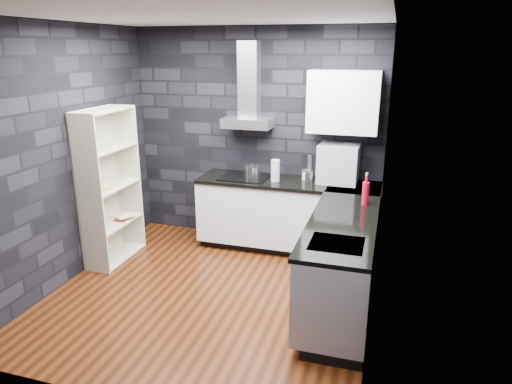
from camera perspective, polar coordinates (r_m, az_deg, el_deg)
The scene contains 28 objects.
ground at distance 4.88m, azimuth -5.59°, elevation -12.46°, with size 3.20×3.20×0.00m, color #481E0B.
ceiling at distance 4.24m, azimuth -6.74°, elevation 21.03°, with size 3.20×3.20×0.00m, color white.
wall_back at distance 5.86m, azimuth 0.03°, elevation 6.89°, with size 3.20×0.05×2.70m, color black.
wall_front at distance 3.01m, azimuth -18.09°, elevation -4.47°, with size 3.20×0.05×2.70m, color black.
wall_left at distance 5.21m, azimuth -22.90°, elevation 4.13°, with size 0.05×3.20×2.70m, color black.
wall_right at distance 4.04m, azimuth 15.67°, elevation 1.33°, with size 0.05×3.20×2.70m, color black.
toekick_back at distance 5.87m, azimuth 3.93°, elevation -6.48°, with size 2.18×0.50×0.10m, color black.
toekick_right at distance 4.66m, azimuth 10.78°, elevation -13.55°, with size 0.50×1.78×0.10m, color black.
counter_back_cab at distance 5.67m, azimuth 3.93°, elevation -2.67°, with size 2.20×0.60×0.76m, color white.
counter_right_cab at distance 4.46m, azimuth 10.57°, elevation -8.76°, with size 0.60×1.80×0.76m, color white.
counter_back_top at distance 5.53m, azimuth 3.99°, elevation 1.19°, with size 2.20×0.62×0.04m, color black.
counter_right_top at distance 4.30m, azimuth 10.74°, elevation -3.96°, with size 0.62×1.80×0.04m, color black.
counter_corner_top at distance 5.43m, azimuth 12.26°, elevation 0.51°, with size 0.62×0.62×0.04m, color black.
hood_body at distance 5.66m, azimuth -1.04°, elevation 8.65°, with size 0.60×0.34×0.12m, color #BABABF.
hood_chimney at distance 5.67m, azimuth -0.84°, elevation 13.86°, with size 0.24×0.20×0.90m, color #BABABF.
upper_cabinet at distance 5.38m, azimuth 10.90°, elevation 11.00°, with size 0.80×0.35×0.70m, color white.
cooktop at distance 5.68m, azimuth -1.40°, elevation 1.92°, with size 0.58×0.50×0.01m, color black.
sink_rim at distance 3.84m, azimuth 10.05°, elevation -6.41°, with size 0.44×0.40×0.01m, color #BABABF.
pot at distance 5.66m, azimuth -0.48°, elevation 2.56°, with size 0.20×0.20×0.12m, color #BDBCC1.
glass_vase at distance 5.48m, azimuth 2.43°, elevation 2.70°, with size 0.11×0.11×0.26m, color silver.
storage_jar at distance 5.59m, azimuth 6.23°, elevation 2.09°, with size 0.09×0.09×0.11m, color #D2B492.
utensil_crock at distance 5.55m, azimuth 6.62°, elevation 2.02°, with size 0.09×0.09×0.12m, color #BDBCC1.
appliance_garage at distance 5.49m, azimuth 10.25°, elevation 3.47°, with size 0.47×0.36×0.47m, color #A2A5A9.
red_bottle at distance 4.78m, azimuth 13.52°, elevation -0.18°, with size 0.07×0.07×0.24m, color #B5061D.
bookshelf at distance 5.54m, azimuth -17.81°, elevation 0.61°, with size 0.34×0.80×1.80m, color beige.
fruit_bowl at distance 5.42m, azimuth -18.70°, elevation 0.54°, with size 0.19×0.19×0.05m, color white.
book_red at distance 5.74m, azimuth -17.04°, elevation -2.20°, with size 0.15×0.02×0.20m, color maroon.
book_second at distance 5.76m, azimuth -16.51°, elevation -1.83°, with size 0.15×0.02×0.21m, color #B2B2B2.
Camera 1 is at (1.65, -3.90, 2.43)m, focal length 32.00 mm.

